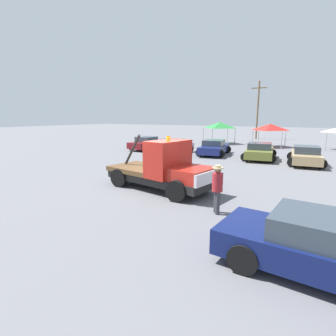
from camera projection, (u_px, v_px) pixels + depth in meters
ground_plane at (159, 189)px, 12.39m from camera, size 160.00×160.00×0.00m
tow_truck at (164, 170)px, 11.99m from camera, size 5.64×2.87×2.52m
foreground_car at (334, 250)px, 5.43m from camera, size 4.97×2.24×1.34m
person_near_truck at (217, 185)px, 9.06m from camera, size 0.38×0.38×1.73m
parked_car_maroon at (147, 143)px, 26.73m from camera, size 2.61×4.46×1.34m
parked_car_silver at (173, 146)px, 24.17m from camera, size 2.89×4.45×1.34m
parked_car_navy at (214, 148)px, 23.14m from camera, size 2.86×4.86×1.34m
parked_car_olive at (260, 151)px, 20.69m from camera, size 2.95×4.68×1.34m
parked_car_tan at (306, 156)px, 18.44m from camera, size 2.71×4.56×1.34m
canopy_tent_green at (220, 125)px, 32.36m from camera, size 3.11×3.11×2.67m
canopy_tent_red at (270, 127)px, 28.98m from camera, size 3.04×3.04×2.55m
utility_pole at (258, 109)px, 38.88m from camera, size 2.20×0.24×8.46m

